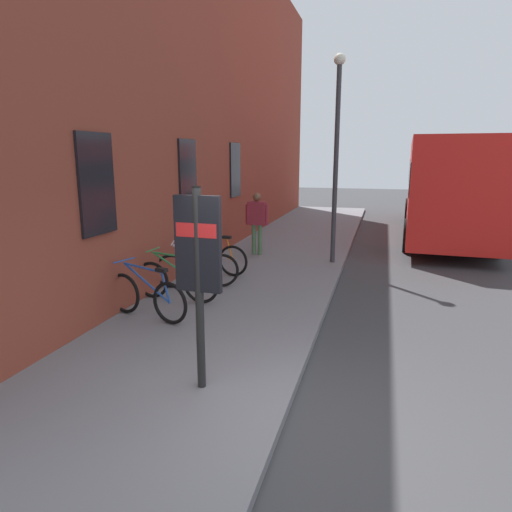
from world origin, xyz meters
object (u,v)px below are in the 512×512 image
(transit_info_sign, at_px, (198,257))
(street_lamp, at_px, (337,143))
(bicycle_far_end, at_px, (176,281))
(pedestrian_by_facade, at_px, (257,217))
(city_bus, at_px, (447,182))
(bicycle_mid_rack, at_px, (213,258))
(bicycle_under_window, at_px, (147,296))
(bicycle_end_of_row, at_px, (197,269))

(transit_info_sign, xyz_separation_m, street_lamp, (7.00, -0.79, 1.42))
(bicycle_far_end, xyz_separation_m, pedestrian_by_facade, (4.40, -0.37, 0.66))
(transit_info_sign, height_order, street_lamp, street_lamp)
(city_bus, height_order, pedestrian_by_facade, city_bus)
(bicycle_mid_rack, distance_m, city_bus, 9.81)
(bicycle_far_end, bearing_deg, street_lamp, -31.94)
(bicycle_under_window, relative_size, street_lamp, 0.34)
(city_bus, bearing_deg, pedestrian_by_facade, 134.67)
(transit_info_sign, distance_m, street_lamp, 7.19)
(bicycle_end_of_row, relative_size, bicycle_mid_rack, 0.96)
(bicycle_far_end, relative_size, bicycle_mid_rack, 1.00)
(bicycle_far_end, height_order, transit_info_sign, transit_info_sign)
(pedestrian_by_facade, bearing_deg, bicycle_under_window, 175.43)
(bicycle_under_window, bearing_deg, bicycle_far_end, -3.53)
(bicycle_far_end, height_order, bicycle_mid_rack, same)
(bicycle_far_end, relative_size, street_lamp, 0.35)
(bicycle_end_of_row, bearing_deg, transit_info_sign, -156.56)
(bicycle_end_of_row, relative_size, pedestrian_by_facade, 0.99)
(pedestrian_by_facade, bearing_deg, city_bus, -45.33)
(bicycle_under_window, xyz_separation_m, city_bus, (10.82, -5.88, 1.41))
(bicycle_under_window, relative_size, bicycle_end_of_row, 1.02)
(transit_info_sign, distance_m, city_bus, 13.39)
(bicycle_under_window, height_order, pedestrian_by_facade, pedestrian_by_facade)
(bicycle_end_of_row, xyz_separation_m, city_bus, (8.86, -5.78, 1.41))
(street_lamp, bearing_deg, bicycle_mid_rack, 127.94)
(pedestrian_by_facade, bearing_deg, bicycle_end_of_row, 174.47)
(pedestrian_by_facade, relative_size, street_lamp, 0.34)
(bicycle_under_window, xyz_separation_m, pedestrian_by_facade, (5.44, -0.43, 0.66))
(bicycle_mid_rack, distance_m, street_lamp, 4.17)
(bicycle_end_of_row, xyz_separation_m, transit_info_sign, (-3.89, -1.69, 1.21))
(bicycle_mid_rack, bearing_deg, bicycle_far_end, -178.92)
(transit_info_sign, distance_m, pedestrian_by_facade, 7.51)
(bicycle_end_of_row, bearing_deg, bicycle_mid_rack, 3.75)
(bicycle_far_end, xyz_separation_m, street_lamp, (4.03, -2.52, 2.63))
(bicycle_under_window, xyz_separation_m, street_lamp, (5.07, -2.58, 2.63))
(bicycle_mid_rack, xyz_separation_m, street_lamp, (1.99, -2.55, 2.63))
(transit_info_sign, xyz_separation_m, pedestrian_by_facade, (7.37, 1.35, -0.55))
(city_bus, height_order, street_lamp, street_lamp)
(bicycle_far_end, bearing_deg, bicycle_under_window, 176.47)
(transit_info_sign, bearing_deg, pedestrian_by_facade, 10.40)
(bicycle_mid_rack, height_order, pedestrian_by_facade, pedestrian_by_facade)
(bicycle_under_window, height_order, bicycle_mid_rack, same)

